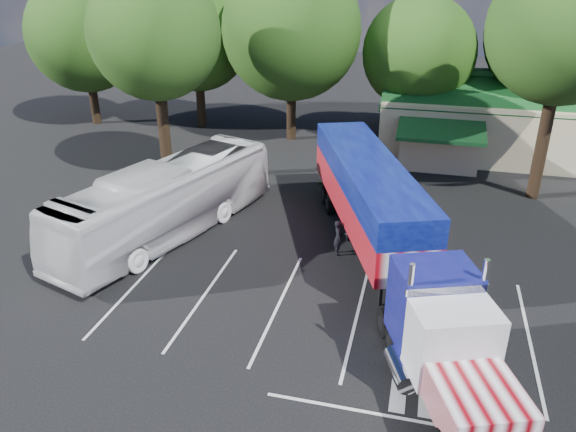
% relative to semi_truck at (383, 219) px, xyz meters
% --- Properties ---
extents(ground, '(120.00, 120.00, 0.00)m').
position_rel_semi_truck_xyz_m(ground, '(-3.67, 2.13, -2.51)').
color(ground, black).
rests_on(ground, ground).
extents(event_hall, '(24.20, 14.12, 5.55)m').
position_rel_semi_truck_xyz_m(event_hall, '(10.07, 19.94, -0.30)').
color(event_hall, '#BBA88B').
rests_on(event_hall, ground).
extents(tree_row_a, '(9.00, 9.00, 11.68)m').
position_rel_semi_truck_xyz_m(tree_row_a, '(-25.67, 18.63, 4.66)').
color(tree_row_a, black).
rests_on(tree_row_a, ground).
extents(tree_row_b, '(8.40, 8.40, 11.35)m').
position_rel_semi_truck_xyz_m(tree_row_b, '(-16.67, 19.93, 4.63)').
color(tree_row_b, black).
rests_on(tree_row_b, ground).
extents(tree_row_c, '(10.00, 10.00, 13.05)m').
position_rel_semi_truck_xyz_m(tree_row_c, '(-8.67, 18.33, 5.53)').
color(tree_row_c, black).
rests_on(tree_row_c, ground).
extents(tree_row_d, '(8.00, 8.00, 10.60)m').
position_rel_semi_truck_xyz_m(tree_row_d, '(0.33, 19.63, 4.08)').
color(tree_row_d, black).
rests_on(tree_row_d, ground).
extents(tree_row_e, '(9.60, 9.60, 12.90)m').
position_rel_semi_truck_xyz_m(tree_row_e, '(9.33, 20.13, 5.58)').
color(tree_row_e, black).
rests_on(tree_row_e, ground).
extents(tree_near_left, '(7.60, 7.60, 12.65)m').
position_rel_semi_truck_xyz_m(tree_near_left, '(-14.17, 8.13, 6.30)').
color(tree_near_left, black).
rests_on(tree_near_left, ground).
extents(tree_near_right, '(8.00, 8.00, 13.50)m').
position_rel_semi_truck_xyz_m(tree_near_right, '(7.83, 10.63, 6.95)').
color(tree_near_right, black).
rests_on(tree_near_right, ground).
extents(semi_truck, '(9.99, 20.66, 4.43)m').
position_rel_semi_truck_xyz_m(semi_truck, '(0.00, 0.00, 0.00)').
color(semi_truck, black).
rests_on(semi_truck, ground).
extents(woman, '(0.58, 0.73, 1.73)m').
position_rel_semi_truck_xyz_m(woman, '(-2.07, 0.99, -1.64)').
color(woman, black).
rests_on(woman, ground).
extents(bicycle, '(0.77, 1.93, 0.99)m').
position_rel_semi_truck_xyz_m(bicycle, '(-1.87, 3.13, -2.01)').
color(bicycle, black).
rests_on(bicycle, ground).
extents(tour_bus, '(7.15, 13.69, 3.73)m').
position_rel_semi_truck_xyz_m(tour_bus, '(-10.67, 0.91, -0.64)').
color(tour_bus, silver).
rests_on(tour_bus, ground).
extents(silver_sedan, '(4.18, 3.12, 1.32)m').
position_rel_semi_truck_xyz_m(silver_sedan, '(2.59, 16.13, -1.85)').
color(silver_sedan, '#97999E').
rests_on(silver_sedan, ground).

